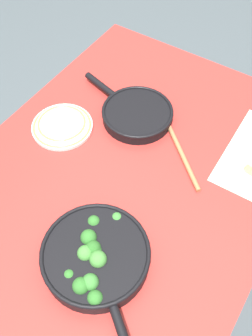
{
  "coord_description": "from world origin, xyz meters",
  "views": [
    {
      "loc": [
        -0.58,
        -0.37,
        1.72
      ],
      "look_at": [
        0.0,
        0.0,
        0.76
      ],
      "focal_mm": 40.0,
      "sensor_mm": 36.0,
      "label": 1
    }
  ],
  "objects_px": {
    "skillet_broccoli": "(95,256)",
    "wooden_spoon": "(173,134)",
    "dinner_plate_stack": "(62,125)",
    "skillet_eggs": "(137,113)"
  },
  "relations": [
    {
      "from": "skillet_broccoli",
      "to": "dinner_plate_stack",
      "type": "bearing_deg",
      "value": 175.88
    },
    {
      "from": "wooden_spoon",
      "to": "dinner_plate_stack",
      "type": "xyz_separation_m",
      "value": [
        -0.17,
        0.34,
        0.01
      ]
    },
    {
      "from": "skillet_broccoli",
      "to": "wooden_spoon",
      "type": "xyz_separation_m",
      "value": [
        0.51,
        0.04,
        -0.02
      ]
    },
    {
      "from": "skillet_broccoli",
      "to": "wooden_spoon",
      "type": "bearing_deg",
      "value": 131.47
    },
    {
      "from": "skillet_broccoli",
      "to": "skillet_eggs",
      "type": "xyz_separation_m",
      "value": [
        0.51,
        0.19,
        -0.01
      ]
    },
    {
      "from": "skillet_broccoli",
      "to": "wooden_spoon",
      "type": "height_order",
      "value": "skillet_broccoli"
    },
    {
      "from": "skillet_broccoli",
      "to": "skillet_eggs",
      "type": "bearing_deg",
      "value": 147.25
    },
    {
      "from": "wooden_spoon",
      "to": "dinner_plate_stack",
      "type": "bearing_deg",
      "value": 68.7
    },
    {
      "from": "skillet_eggs",
      "to": "dinner_plate_stack",
      "type": "bearing_deg",
      "value": 57.49
    },
    {
      "from": "skillet_eggs",
      "to": "skillet_broccoli",
      "type": "bearing_deg",
      "value": 124.74
    }
  ]
}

